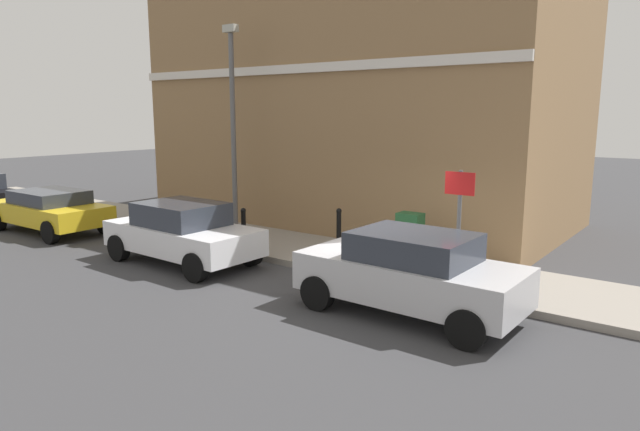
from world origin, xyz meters
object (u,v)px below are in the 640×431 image
Objects in this scene: car_silver at (410,272)px; bollard_far_kerb at (244,227)px; bollard_near_cabinet at (339,227)px; utility_cabinet at (410,240)px; car_yellow at (50,209)px; street_sign at (459,211)px; lamppost at (233,120)px; car_white at (182,232)px.

bollard_far_kerb is at bearing -13.26° from car_silver.
bollard_near_cabinet is 2.38m from bollard_far_kerb.
bollard_near_cabinet is (0.10, 2.03, 0.02)m from utility_cabinet.
bollard_near_cabinet is at bearing 87.17° from utility_cabinet.
car_yellow is 12.25m from street_sign.
lamppost reaches higher than utility_cabinet.
car_white is at bearing 179.59° from car_yellow.
street_sign is (-1.17, -3.63, 0.96)m from bollard_near_cabinet.
utility_cabinet is 6.24m from lamppost.
car_silver is 4.40m from bollard_near_cabinet.
bollard_near_cabinet is (2.87, -8.47, 0.02)m from car_yellow.
car_silver is 8.01m from lamppost.
bollard_far_kerb is (1.47, -0.56, -0.05)m from car_white.
car_silver is 3.46× the size of utility_cabinet.
car_silver reaches higher than bollard_near_cabinet.
bollard_near_cabinet is (2.85, -2.51, -0.05)m from car_white.
bollard_near_cabinet is at bearing -37.63° from car_silver.
street_sign is at bearing -99.38° from lamppost.
car_white is 0.69× the size of lamppost.
utility_cabinet is at bearing -72.15° from bollard_far_kerb.
utility_cabinet is 1.11× the size of bollard_near_cabinet.
car_white is 4.01m from lamppost.
bollard_far_kerb is 5.66m from street_sign.
bollard_near_cabinet is at bearing 72.07° from street_sign.
lamppost is (0.03, 3.64, 2.60)m from bollard_near_cabinet.
bollard_near_cabinet is 0.45× the size of street_sign.
car_silver is at bearing 173.17° from street_sign.
bollard_far_kerb is (-1.38, 1.95, 0.00)m from bollard_near_cabinet.
bollard_far_kerb is at bearing 92.11° from street_sign.
car_white is 3.80m from bollard_near_cabinet.
lamppost reaches higher than bollard_far_kerb.
bollard_far_kerb is 0.18× the size of lamppost.
car_silver reaches higher than bollard_far_kerb.
car_white reaches higher than utility_cabinet.
street_sign is at bearing -163.40° from car_white.
bollard_near_cabinet is 0.18× the size of lamppost.
car_silver is 1.82m from street_sign.
bollard_near_cabinet is 3.93m from street_sign.
street_sign reaches higher than utility_cabinet.
lamppost reaches higher than bollard_near_cabinet.
car_white is 3.45× the size of utility_cabinet.
lamppost is at bearing 80.62° from street_sign.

